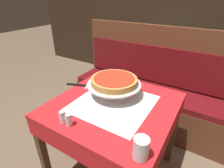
{
  "coord_description": "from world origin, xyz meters",
  "views": [
    {
      "loc": [
        0.54,
        -0.9,
        1.45
      ],
      "look_at": [
        -0.06,
        0.07,
        0.85
      ],
      "focal_mm": 28.0,
      "sensor_mm": 36.0,
      "label": 1
    }
  ],
  "objects_px": {
    "water_glass_near": "(141,148)",
    "pizza_pan_stand": "(114,85)",
    "booth_bench": "(148,96)",
    "salt_shaker": "(63,117)",
    "condiment_caddy": "(173,44)",
    "pizza_server": "(84,86)",
    "deep_dish_pizza": "(114,81)",
    "dining_table_rear": "(165,55)",
    "dining_table_front": "(113,114)",
    "pepper_shaker": "(69,120)"
  },
  "relations": [
    {
      "from": "dining_table_front",
      "to": "salt_shaker",
      "type": "height_order",
      "value": "salt_shaker"
    },
    {
      "from": "dining_table_front",
      "to": "water_glass_near",
      "type": "height_order",
      "value": "water_glass_near"
    },
    {
      "from": "water_glass_near",
      "to": "pepper_shaker",
      "type": "bearing_deg",
      "value": -178.68
    },
    {
      "from": "booth_bench",
      "to": "salt_shaker",
      "type": "relative_size",
      "value": 22.78
    },
    {
      "from": "deep_dish_pizza",
      "to": "salt_shaker",
      "type": "distance_m",
      "value": 0.46
    },
    {
      "from": "water_glass_near",
      "to": "pizza_pan_stand",
      "type": "bearing_deg",
      "value": 133.2
    },
    {
      "from": "dining_table_rear",
      "to": "pizza_pan_stand",
      "type": "distance_m",
      "value": 1.58
    },
    {
      "from": "pizza_pan_stand",
      "to": "water_glass_near",
      "type": "xyz_separation_m",
      "value": [
        0.41,
        -0.43,
        -0.03
      ]
    },
    {
      "from": "deep_dish_pizza",
      "to": "salt_shaker",
      "type": "bearing_deg",
      "value": -102.18
    },
    {
      "from": "dining_table_front",
      "to": "booth_bench",
      "type": "distance_m",
      "value": 0.9
    },
    {
      "from": "dining_table_rear",
      "to": "pepper_shaker",
      "type": "bearing_deg",
      "value": -90.34
    },
    {
      "from": "deep_dish_pizza",
      "to": "water_glass_near",
      "type": "height_order",
      "value": "deep_dish_pizza"
    },
    {
      "from": "deep_dish_pizza",
      "to": "pizza_server",
      "type": "distance_m",
      "value": 0.31
    },
    {
      "from": "dining_table_front",
      "to": "salt_shaker",
      "type": "xyz_separation_m",
      "value": [
        -0.15,
        -0.34,
        0.14
      ]
    },
    {
      "from": "water_glass_near",
      "to": "condiment_caddy",
      "type": "relative_size",
      "value": 0.74
    },
    {
      "from": "pizza_server",
      "to": "water_glass_near",
      "type": "distance_m",
      "value": 0.81
    },
    {
      "from": "dining_table_rear",
      "to": "pizza_pan_stand",
      "type": "height_order",
      "value": "pizza_pan_stand"
    },
    {
      "from": "water_glass_near",
      "to": "pepper_shaker",
      "type": "xyz_separation_m",
      "value": [
        -0.45,
        -0.01,
        -0.02
      ]
    },
    {
      "from": "pizza_server",
      "to": "salt_shaker",
      "type": "distance_m",
      "value": 0.47
    },
    {
      "from": "salt_shaker",
      "to": "booth_bench",
      "type": "bearing_deg",
      "value": 83.82
    },
    {
      "from": "water_glass_near",
      "to": "condiment_caddy",
      "type": "bearing_deg",
      "value": 100.34
    },
    {
      "from": "deep_dish_pizza",
      "to": "pizza_server",
      "type": "relative_size",
      "value": 1.22
    },
    {
      "from": "deep_dish_pizza",
      "to": "dining_table_rear",
      "type": "bearing_deg",
      "value": 91.28
    },
    {
      "from": "dining_table_front",
      "to": "pizza_server",
      "type": "relative_size",
      "value": 2.97
    },
    {
      "from": "salt_shaker",
      "to": "pepper_shaker",
      "type": "bearing_deg",
      "value": 0.0
    },
    {
      "from": "water_glass_near",
      "to": "pepper_shaker",
      "type": "distance_m",
      "value": 0.46
    },
    {
      "from": "salt_shaker",
      "to": "deep_dish_pizza",
      "type": "bearing_deg",
      "value": 77.82
    },
    {
      "from": "water_glass_near",
      "to": "salt_shaker",
      "type": "bearing_deg",
      "value": -178.81
    },
    {
      "from": "dining_table_rear",
      "to": "condiment_caddy",
      "type": "xyz_separation_m",
      "value": [
        0.07,
        0.05,
        0.17
      ]
    },
    {
      "from": "pizza_server",
      "to": "dining_table_front",
      "type": "bearing_deg",
      "value": -14.66
    },
    {
      "from": "salt_shaker",
      "to": "condiment_caddy",
      "type": "relative_size",
      "value": 0.51
    },
    {
      "from": "dining_table_rear",
      "to": "booth_bench",
      "type": "height_order",
      "value": "booth_bench"
    },
    {
      "from": "salt_shaker",
      "to": "dining_table_rear",
      "type": "bearing_deg",
      "value": 88.26
    },
    {
      "from": "booth_bench",
      "to": "salt_shaker",
      "type": "xyz_separation_m",
      "value": [
        -0.13,
        -1.19,
        0.44
      ]
    },
    {
      "from": "deep_dish_pizza",
      "to": "dining_table_front",
      "type": "bearing_deg",
      "value": -60.65
    },
    {
      "from": "pizza_pan_stand",
      "to": "pepper_shaker",
      "type": "height_order",
      "value": "pizza_pan_stand"
    },
    {
      "from": "booth_bench",
      "to": "pizza_pan_stand",
      "type": "bearing_deg",
      "value": -92.52
    },
    {
      "from": "dining_table_front",
      "to": "pizza_pan_stand",
      "type": "bearing_deg",
      "value": 119.35
    },
    {
      "from": "booth_bench",
      "to": "salt_shaker",
      "type": "bearing_deg",
      "value": -96.18
    },
    {
      "from": "booth_bench",
      "to": "condiment_caddy",
      "type": "distance_m",
      "value": 0.98
    },
    {
      "from": "water_glass_near",
      "to": "salt_shaker",
      "type": "height_order",
      "value": "water_glass_near"
    },
    {
      "from": "deep_dish_pizza",
      "to": "booth_bench",
      "type": "bearing_deg",
      "value": 87.48
    },
    {
      "from": "deep_dish_pizza",
      "to": "pizza_server",
      "type": "bearing_deg",
      "value": -177.55
    },
    {
      "from": "deep_dish_pizza",
      "to": "water_glass_near",
      "type": "bearing_deg",
      "value": -46.8
    },
    {
      "from": "salt_shaker",
      "to": "condiment_caddy",
      "type": "height_order",
      "value": "condiment_caddy"
    },
    {
      "from": "dining_table_rear",
      "to": "pepper_shaker",
      "type": "distance_m",
      "value": 2.02
    },
    {
      "from": "water_glass_near",
      "to": "pepper_shaker",
      "type": "relative_size",
      "value": 1.48
    },
    {
      "from": "dining_table_front",
      "to": "water_glass_near",
      "type": "bearing_deg",
      "value": -43.46
    },
    {
      "from": "booth_bench",
      "to": "deep_dish_pizza",
      "type": "relative_size",
      "value": 5.15
    },
    {
      "from": "pizza_server",
      "to": "salt_shaker",
      "type": "relative_size",
      "value": 3.62
    }
  ]
}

